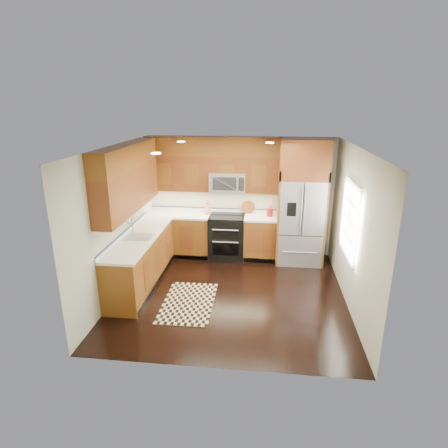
# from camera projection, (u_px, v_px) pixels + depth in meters

# --- Properties ---
(ground) EXTENTS (4.00, 4.00, 0.00)m
(ground) POSITION_uv_depth(u_px,v_px,m) (231.00, 293.00, 6.73)
(ground) COLOR black
(ground) RESTS_ON ground
(wall_back) EXTENTS (4.00, 0.02, 2.60)m
(wall_back) POSITION_uv_depth(u_px,v_px,m) (240.00, 196.00, 8.21)
(wall_back) COLOR beige
(wall_back) RESTS_ON ground
(wall_left) EXTENTS (0.02, 4.00, 2.60)m
(wall_left) POSITION_uv_depth(u_px,v_px,m) (118.00, 221.00, 6.54)
(wall_left) COLOR beige
(wall_left) RESTS_ON ground
(wall_right) EXTENTS (0.02, 4.00, 2.60)m
(wall_right) POSITION_uv_depth(u_px,v_px,m) (353.00, 229.00, 6.11)
(wall_right) COLOR beige
(wall_right) RESTS_ON ground
(window) EXTENTS (0.04, 1.10, 1.30)m
(window) POSITION_uv_depth(u_px,v_px,m) (350.00, 220.00, 6.27)
(window) COLOR white
(window) RESTS_ON ground
(base_cabinets) EXTENTS (2.85, 3.00, 0.90)m
(base_cabinets) POSITION_uv_depth(u_px,v_px,m) (175.00, 249.00, 7.57)
(base_cabinets) COLOR brown
(base_cabinets) RESTS_ON ground
(countertop) EXTENTS (2.86, 3.01, 0.04)m
(countertop) POSITION_uv_depth(u_px,v_px,m) (182.00, 225.00, 7.52)
(countertop) COLOR white
(countertop) RESTS_ON base_cabinets
(upper_cabinets) EXTENTS (2.85, 3.00, 1.15)m
(upper_cabinets) POSITION_uv_depth(u_px,v_px,m) (178.00, 170.00, 7.25)
(upper_cabinets) COLOR brown
(upper_cabinets) RESTS_ON ground
(range) EXTENTS (0.76, 0.67, 0.95)m
(range) POSITION_uv_depth(u_px,v_px,m) (227.00, 237.00, 8.18)
(range) COLOR black
(range) RESTS_ON ground
(microwave) EXTENTS (0.76, 0.40, 0.42)m
(microwave) POSITION_uv_depth(u_px,v_px,m) (228.00, 182.00, 7.93)
(microwave) COLOR #B2B2B7
(microwave) RESTS_ON ground
(refrigerator) EXTENTS (0.98, 0.75, 2.60)m
(refrigerator) POSITION_uv_depth(u_px,v_px,m) (301.00, 202.00, 7.72)
(refrigerator) COLOR #B2B2B7
(refrigerator) RESTS_ON ground
(sink_faucet) EXTENTS (0.54, 0.44, 0.37)m
(sink_faucet) POSITION_uv_depth(u_px,v_px,m) (138.00, 234.00, 6.82)
(sink_faucet) COLOR #B2B2B7
(sink_faucet) RESTS_ON countertop
(rug) EXTENTS (0.88, 1.43, 0.01)m
(rug) POSITION_uv_depth(u_px,v_px,m) (189.00, 302.00, 6.42)
(rug) COLOR black
(rug) RESTS_ON ground
(knife_block) EXTENTS (0.10, 0.14, 0.26)m
(knife_block) POSITION_uv_depth(u_px,v_px,m) (208.00, 209.00, 8.18)
(knife_block) COLOR tan
(knife_block) RESTS_ON countertop
(utensil_crock) EXTENTS (0.14, 0.14, 0.37)m
(utensil_crock) POSITION_uv_depth(u_px,v_px,m) (270.00, 210.00, 8.00)
(utensil_crock) COLOR #A4141E
(utensil_crock) RESTS_ON countertop
(cutting_board) EXTENTS (0.35, 0.35, 0.02)m
(cutting_board) POSITION_uv_depth(u_px,v_px,m) (248.00, 213.00, 8.24)
(cutting_board) COLOR brown
(cutting_board) RESTS_ON countertop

